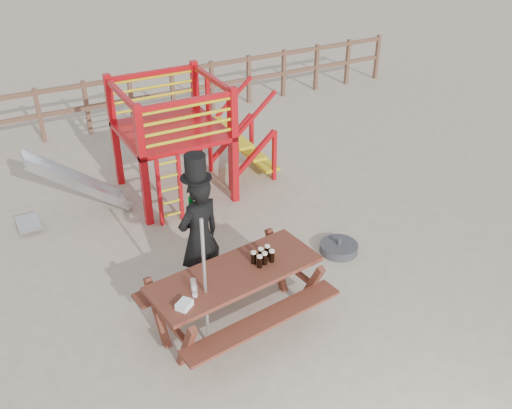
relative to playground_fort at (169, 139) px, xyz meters
The scene contains 10 objects.
ground 3.74m from the playground_fort, 91.99° to the right, with size 60.00×60.00×0.00m, color #B5A48D.
back_fence 3.44m from the playground_fort, 92.08° to the left, with size 15.09×0.09×1.20m.
playground_fort is the anchor object (origin of this frame).
picnic_table 3.72m from the playground_fort, 98.47° to the right, with size 2.35×1.77×0.84m.
man_with_hat 2.88m from the playground_fort, 103.08° to the right, with size 0.74×0.58×2.11m.
metal_pole 3.95m from the playground_fort, 104.97° to the right, with size 0.04×0.04×1.85m, color #B2B2B7.
parasol_base 3.49m from the playground_fort, 61.90° to the right, with size 0.59×0.59×0.25m.
paper_bag 4.18m from the playground_fort, 108.75° to the right, with size 0.18×0.14×0.08m, color white.
stout_pints 3.63m from the playground_fort, 92.24° to the right, with size 0.29×0.22×0.17m.
empty_glasses 3.94m from the playground_fort, 106.87° to the right, with size 0.10×0.19×0.15m.
Camera 1 is at (-2.86, -5.10, 5.15)m, focal length 40.00 mm.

